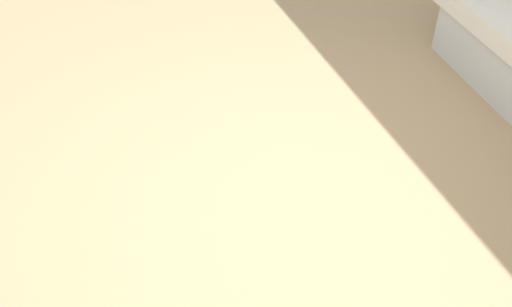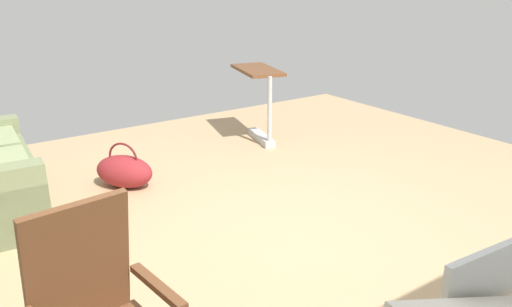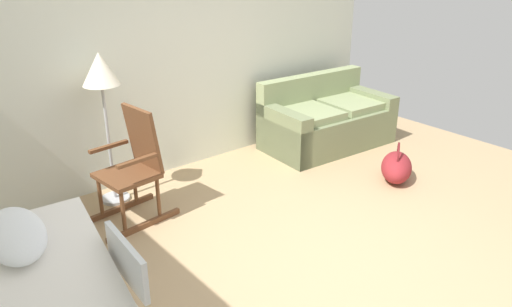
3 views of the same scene
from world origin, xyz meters
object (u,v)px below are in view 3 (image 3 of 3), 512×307
(couch, at_px, (326,122))
(floor_lamp, at_px, (101,80))
(rocking_chair, at_px, (134,167))
(duffel_bag, at_px, (396,167))

(couch, bearing_deg, floor_lamp, 173.95)
(rocking_chair, relative_size, floor_lamp, 0.71)
(couch, relative_size, duffel_bag, 2.58)
(couch, height_order, duffel_bag, couch)
(duffel_bag, bearing_deg, couch, 82.15)
(couch, xyz_separation_m, rocking_chair, (-2.69, -0.16, 0.20))
(rocking_chair, height_order, floor_lamp, floor_lamp)
(floor_lamp, relative_size, duffel_bag, 2.31)
(couch, bearing_deg, rocking_chair, -176.62)
(rocking_chair, height_order, duffel_bag, rocking_chair)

